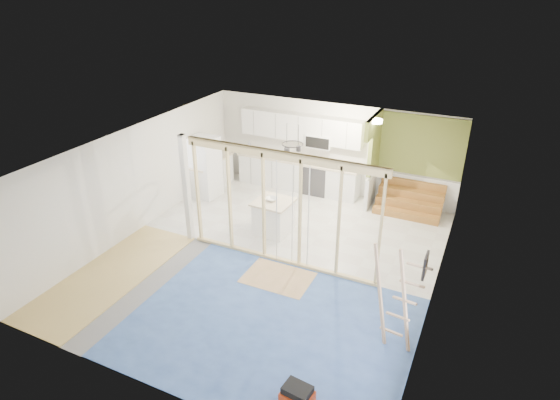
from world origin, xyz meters
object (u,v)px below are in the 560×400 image
at_px(toolbox, 297,398).
at_px(ladder, 395,299).
at_px(island, 273,217).
at_px(fridge, 205,167).

height_order(toolbox, ladder, ladder).
bearing_deg(ladder, island, 165.16).
bearing_deg(ladder, fridge, 170.93).
bearing_deg(toolbox, ladder, 71.18).
bearing_deg(toolbox, island, 126.52).
distance_m(fridge, toolbox, 7.67).
bearing_deg(island, toolbox, -57.51).
bearing_deg(island, ladder, -33.84).
xyz_separation_m(fridge, toolbox, (5.23, -5.57, -0.67)).
distance_m(fridge, island, 2.90).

